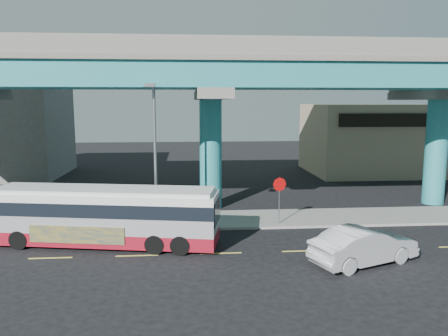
{
  "coord_description": "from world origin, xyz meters",
  "views": [
    {
      "loc": [
        -1.49,
        -20.42,
        7.22
      ],
      "look_at": [
        0.5,
        4.0,
        3.51
      ],
      "focal_mm": 35.0,
      "sensor_mm": 36.0,
      "label": 1
    }
  ],
  "objects": [
    {
      "name": "transit_bus",
      "position": [
        -5.76,
        1.45,
        1.62
      ],
      "size": [
        11.76,
        4.55,
        2.96
      ],
      "rotation": [
        0.0,
        0.0,
        -0.18
      ],
      "color": "maroon",
      "rests_on": "ground"
    },
    {
      "name": "ground",
      "position": [
        0.0,
        0.0,
        0.0
      ],
      "size": [
        120.0,
        120.0,
        0.0
      ],
      "primitive_type": "plane",
      "color": "black",
      "rests_on": "ground"
    },
    {
      "name": "sidewalk",
      "position": [
        0.0,
        5.5,
        0.07
      ],
      "size": [
        70.0,
        4.0,
        0.15
      ],
      "primitive_type": "cube",
      "color": "gray",
      "rests_on": "ground"
    },
    {
      "name": "building_beige",
      "position": [
        18.0,
        22.98,
        3.51
      ],
      "size": [
        14.0,
        10.23,
        7.0
      ],
      "color": "tan",
      "rests_on": "ground"
    },
    {
      "name": "lane_markings",
      "position": [
        -0.0,
        -0.3,
        0.01
      ],
      "size": [
        58.0,
        0.12,
        0.01
      ],
      "color": "#D8C64C",
      "rests_on": "ground"
    },
    {
      "name": "stop_sign",
      "position": [
        3.76,
        4.18,
        2.14
      ],
      "size": [
        0.81,
        0.2,
        2.74
      ],
      "rotation": [
        0.0,
        0.0,
        -0.18
      ],
      "color": "gray",
      "rests_on": "sidewalk"
    },
    {
      "name": "street_lamp",
      "position": [
        -3.36,
        3.43,
        5.43
      ],
      "size": [
        0.5,
        2.64,
        8.18
      ],
      "color": "gray",
      "rests_on": "sidewalk"
    },
    {
      "name": "viaduct",
      "position": [
        -0.0,
        9.11,
        9.14
      ],
      "size": [
        52.0,
        12.4,
        11.7
      ],
      "color": "teal",
      "rests_on": "ground"
    },
    {
      "name": "sedan",
      "position": [
        6.31,
        -2.15,
        0.84
      ],
      "size": [
        5.22,
        6.29,
        1.68
      ],
      "primitive_type": "imported",
      "rotation": [
        0.0,
        0.0,
        1.94
      ],
      "color": "silver",
      "rests_on": "ground"
    }
  ]
}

